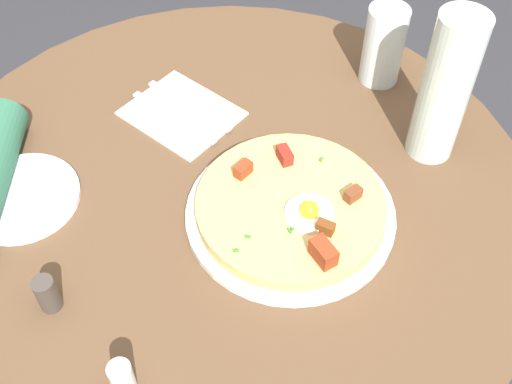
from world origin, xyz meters
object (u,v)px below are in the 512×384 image
at_px(salt_shaker, 122,379).
at_px(water_glass, 384,45).
at_px(fork, 189,106).
at_px(pepper_shaker, 47,294).
at_px(bread_plate, 22,197).
at_px(breakfast_pizza, 292,207).
at_px(pizza_plate, 290,214).
at_px(water_bottle, 445,89).
at_px(dining_table, 227,254).
at_px(knife, 174,117).

bearing_deg(salt_shaker, water_glass, -55.64).
bearing_deg(fork, pepper_shaker, 107.37).
distance_m(bread_plate, water_glass, 0.62).
distance_m(breakfast_pizza, pepper_shaker, 0.34).
xyz_separation_m(breakfast_pizza, fork, (0.27, 0.06, -0.02)).
height_order(pizza_plate, water_bottle, water_bottle).
distance_m(dining_table, pepper_shaker, 0.36).
xyz_separation_m(breakfast_pizza, bread_plate, (0.18, 0.35, -0.02)).
bearing_deg(salt_shaker, bread_plate, 10.63).
distance_m(salt_shaker, pepper_shaker, 0.16).
height_order(fork, water_bottle, water_bottle).
bearing_deg(pepper_shaker, pizza_plate, -87.83).
xyz_separation_m(dining_table, water_glass, (0.13, -0.34, 0.25)).
bearing_deg(water_glass, pepper_shaker, 110.85).
height_order(dining_table, knife, knife).
relative_size(breakfast_pizza, knife, 1.49).
xyz_separation_m(dining_table, bread_plate, (0.09, 0.28, 0.18)).
bearing_deg(fork, salt_shaker, 124.62).
relative_size(bread_plate, pepper_shaker, 3.08).
distance_m(knife, water_bottle, 0.42).
bearing_deg(knife, bread_plate, 78.48).
height_order(water_glass, water_bottle, water_bottle).
relative_size(bread_plate, water_bottle, 0.69).
distance_m(dining_table, water_glass, 0.44).
bearing_deg(water_bottle, salt_shaker, 110.16).
xyz_separation_m(bread_plate, knife, (0.07, -0.26, 0.00)).
bearing_deg(water_bottle, water_glass, -3.97).
bearing_deg(pepper_shaker, breakfast_pizza, -88.13).
height_order(water_bottle, salt_shaker, water_bottle).
distance_m(pizza_plate, knife, 0.27).
height_order(dining_table, water_glass, water_glass).
relative_size(breakfast_pizza, salt_shaker, 4.88).
distance_m(knife, water_glass, 0.37).
bearing_deg(fork, water_bottle, -153.88).
bearing_deg(breakfast_pizza, bread_plate, 62.52).
distance_m(fork, salt_shaker, 0.48).
bearing_deg(water_glass, breakfast_pizza, 129.57).
height_order(pizza_plate, salt_shaker, salt_shaker).
xyz_separation_m(fork, pepper_shaker, (-0.28, 0.28, 0.02)).
distance_m(bread_plate, knife, 0.27).
distance_m(breakfast_pizza, bread_plate, 0.39).
xyz_separation_m(bread_plate, water_bottle, (-0.14, -0.60, 0.12)).
distance_m(dining_table, salt_shaker, 0.39).
height_order(breakfast_pizza, knife, breakfast_pizza).
xyz_separation_m(bread_plate, fork, (0.09, -0.29, 0.00)).
distance_m(fork, knife, 0.04).
height_order(fork, salt_shaker, salt_shaker).
distance_m(dining_table, water_bottle, 0.44).
bearing_deg(breakfast_pizza, knife, 19.83).
xyz_separation_m(pizza_plate, salt_shaker, (-0.16, 0.28, 0.02)).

